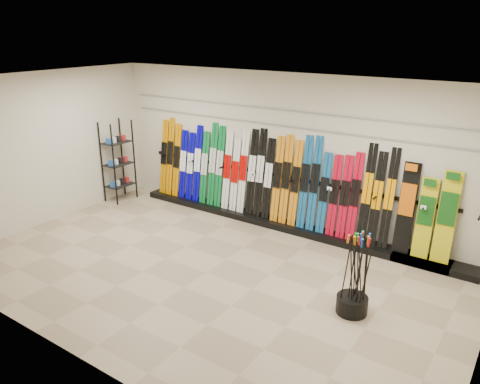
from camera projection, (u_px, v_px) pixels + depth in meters
The scene contains 12 objects.
floor at pixel (206, 273), 7.61m from camera, with size 8.00×8.00×0.00m, color gray.
back_wall at pixel (284, 151), 9.06m from camera, with size 8.00×8.00×0.00m, color beige.
left_wall at pixel (45, 149), 9.22m from camera, with size 5.00×5.00×0.00m, color beige.
ceiling at pixel (201, 85), 6.61m from camera, with size 8.00×8.00×0.00m, color silver.
ski_rack_base at pixel (286, 226), 9.25m from camera, with size 8.00×0.40×0.12m, color black.
skis at pixel (260, 176), 9.37m from camera, with size 5.36×0.30×1.82m.
snowboards at pixel (426, 215), 7.69m from camera, with size 0.92×0.24×1.56m.
accessory_rack at pixel (118, 161), 10.54m from camera, with size 0.40×0.60×1.83m, color black.
pole_bin at pixel (352, 304), 6.52m from camera, with size 0.44×0.44×0.25m, color black.
ski_poles at pixel (357, 274), 6.34m from camera, with size 0.38×0.35×1.18m.
slatwall_rail_0 at pixel (284, 126), 8.88m from camera, with size 7.60×0.02×0.03m, color gray.
slatwall_rail_1 at pixel (285, 110), 8.78m from camera, with size 7.60×0.02×0.03m, color gray.
Camera 1 is at (4.23, -5.27, 3.79)m, focal length 35.00 mm.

